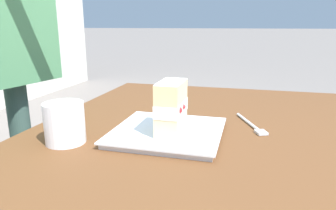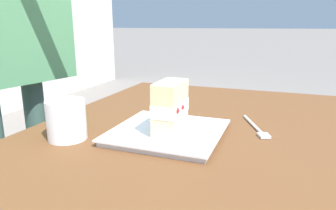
# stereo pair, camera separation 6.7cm
# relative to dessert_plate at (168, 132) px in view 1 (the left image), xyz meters

# --- Properties ---
(dessert_plate) EXTENTS (0.25, 0.25, 0.02)m
(dessert_plate) POSITION_rel_dessert_plate_xyz_m (0.00, 0.00, 0.00)
(dessert_plate) COLOR white
(dessert_plate) RESTS_ON patio_table
(cake_slice) EXTENTS (0.10, 0.06, 0.12)m
(cake_slice) POSITION_rel_dessert_plate_xyz_m (-0.02, -0.01, 0.07)
(cake_slice) COLOR beige
(cake_slice) RESTS_ON dessert_plate
(dessert_fork) EXTENTS (0.16, 0.08, 0.01)m
(dessert_fork) POSITION_rel_dessert_plate_xyz_m (0.12, -0.19, -0.00)
(dessert_fork) COLOR silver
(dessert_fork) RESTS_ON patio_table
(coffee_cup) EXTENTS (0.09, 0.09, 0.09)m
(coffee_cup) POSITION_rel_dessert_plate_xyz_m (-0.10, 0.21, 0.04)
(coffee_cup) COLOR white
(coffee_cup) RESTS_ON patio_table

